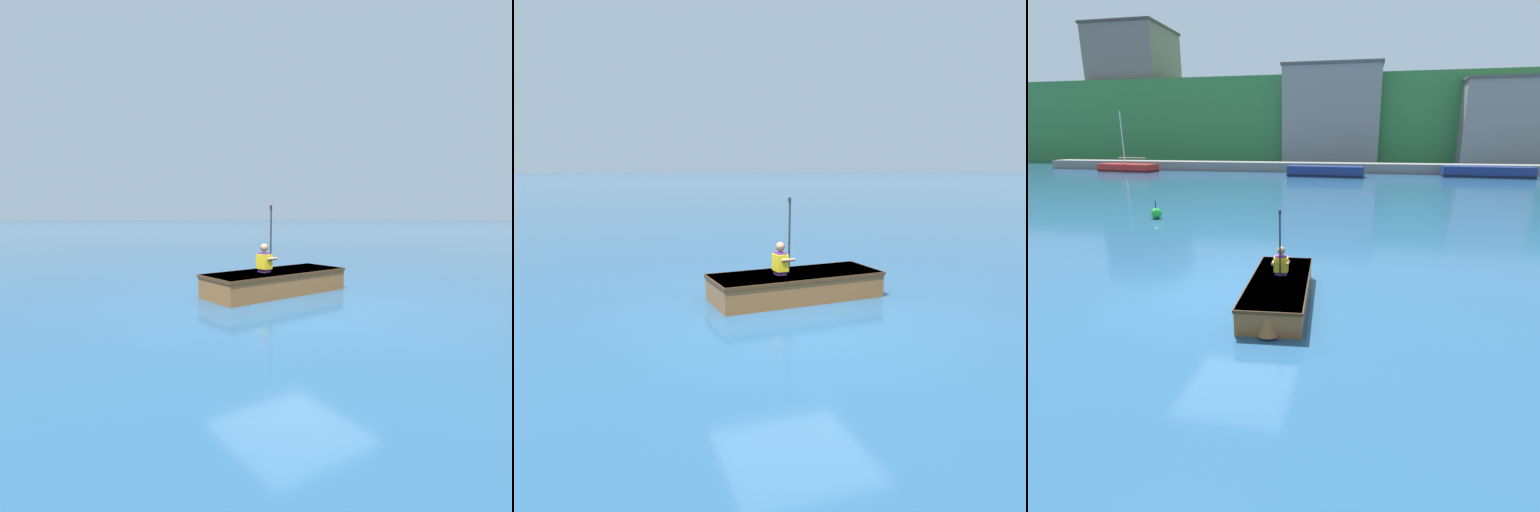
% 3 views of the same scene
% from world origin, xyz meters
% --- Properties ---
extents(ground_plane, '(300.00, 300.00, 0.00)m').
position_xyz_m(ground_plane, '(0.00, 0.00, 0.00)').
color(ground_plane, navy).
extents(shoreline_ridge, '(120.00, 20.00, 10.57)m').
position_xyz_m(shoreline_ridge, '(0.00, 53.17, 5.28)').
color(shoreline_ridge, '#387A3D').
rests_on(shoreline_ridge, ground).
extents(waterfront_warehouse_left, '(10.32, 9.17, 17.87)m').
position_xyz_m(waterfront_warehouse_left, '(-29.93, 48.59, 8.94)').
color(waterfront_warehouse_left, '#75665B').
rests_on(waterfront_warehouse_left, ground).
extents(waterfront_office_block_center, '(11.82, 12.06, 11.67)m').
position_xyz_m(waterfront_office_block_center, '(-1.61, 47.71, 5.84)').
color(waterfront_office_block_center, gray).
rests_on(waterfront_office_block_center, ground).
extents(waterfront_apartment_right, '(8.45, 11.28, 9.54)m').
position_xyz_m(waterfront_apartment_right, '(17.11, 46.01, 4.78)').
color(waterfront_apartment_right, gray).
rests_on(waterfront_apartment_right, ground).
extents(marina_dock, '(61.91, 2.40, 0.90)m').
position_xyz_m(marina_dock, '(0.00, 32.48, 0.45)').
color(marina_dock, slate).
rests_on(marina_dock, ground).
extents(moored_boat_dock_west_inner, '(7.33, 2.63, 0.91)m').
position_xyz_m(moored_boat_dock_west_inner, '(12.98, 29.55, 0.42)').
color(moored_boat_dock_west_inner, navy).
rests_on(moored_boat_dock_west_inner, ground).
extents(moored_boat_dock_center_near, '(6.66, 2.43, 0.90)m').
position_xyz_m(moored_boat_dock_center_near, '(-0.61, 27.48, 0.42)').
color(moored_boat_dock_center_near, navy).
rests_on(moored_boat_dock_center_near, ground).
extents(moored_boat_dock_center_far, '(6.14, 2.72, 5.75)m').
position_xyz_m(moored_boat_dock_center_far, '(-20.65, 29.32, 0.36)').
color(moored_boat_dock_center_far, red).
rests_on(moored_boat_dock_center_far, ground).
extents(rowboat_foreground, '(1.43, 3.34, 0.48)m').
position_xyz_m(rowboat_foreground, '(1.08, -0.47, 0.27)').
color(rowboat_foreground, brown).
rests_on(rowboat_foreground, ground).
extents(person_paddler, '(0.38, 0.35, 1.40)m').
position_xyz_m(person_paddler, '(1.06, -0.13, 0.76)').
color(person_paddler, '#592672').
rests_on(person_paddler, rowboat_foreground).
extents(channel_buoy, '(0.44, 0.44, 0.72)m').
position_xyz_m(channel_buoy, '(-5.76, 7.25, 0.22)').
color(channel_buoy, green).
rests_on(channel_buoy, ground).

